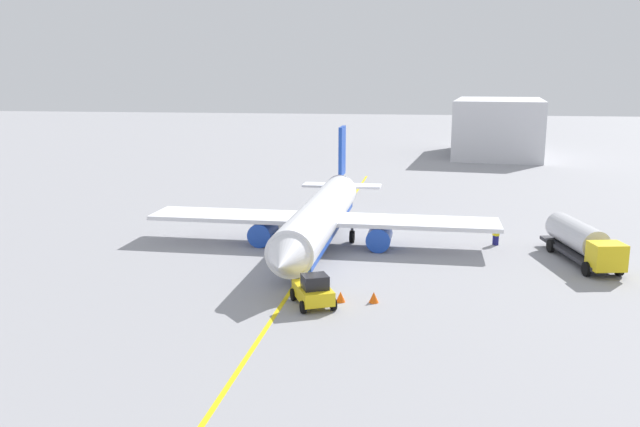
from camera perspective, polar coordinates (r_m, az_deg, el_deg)
name	(u,v)px	position (r m, az deg, el deg)	size (l,w,h in m)	color
ground_plane	(320,247)	(58.26, 0.00, -2.89)	(400.00, 400.00, 0.00)	#939399
airplane	(321,217)	(58.17, 0.09, -0.31)	(33.47, 30.99, 9.49)	white
fuel_tanker	(582,241)	(57.27, 21.65, -2.22)	(11.03, 4.64, 3.15)	#2D2D33
pushback_tug	(313,291)	(43.48, -0.58, -6.69)	(4.11, 3.52, 2.20)	yellow
refueling_worker	(496,236)	(60.73, 14.94, -1.89)	(0.63, 0.60, 1.71)	navy
safety_cone_nose	(341,297)	(44.38, 1.79, -7.19)	(0.64, 0.64, 0.72)	#F2590F
safety_cone_wingtip	(374,297)	(44.37, 4.67, -7.21)	(0.67, 0.67, 0.74)	#F2590F
distant_hangar	(498,127)	(129.29, 15.12, 7.20)	(28.30, 18.30, 10.43)	silver
taxi_line_marking	(320,247)	(58.26, 0.00, -2.88)	(83.99, 0.30, 0.01)	yellow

